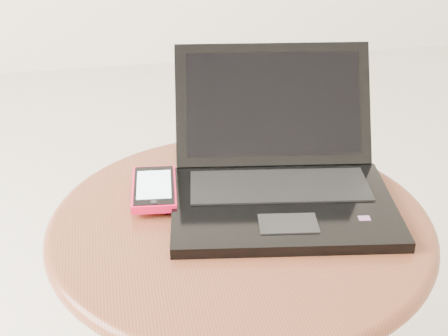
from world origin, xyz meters
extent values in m
cylinder|color=#5D3315|center=(-0.03, 0.06, 0.22)|extent=(0.09, 0.09, 0.39)
cylinder|color=#5B301C|center=(-0.03, 0.06, 0.43)|extent=(0.53, 0.53, 0.03)
torus|color=#5B301C|center=(-0.03, 0.06, 0.43)|extent=(0.56, 0.56, 0.03)
cube|color=black|center=(0.03, 0.07, 0.45)|extent=(0.35, 0.27, 0.02)
cube|color=black|center=(0.04, 0.11, 0.46)|extent=(0.28, 0.14, 0.00)
cube|color=black|center=(0.02, 0.01, 0.46)|extent=(0.09, 0.06, 0.00)
cube|color=red|center=(0.13, 0.00, 0.46)|extent=(0.02, 0.01, 0.00)
cube|color=black|center=(0.05, 0.23, 0.54)|extent=(0.32, 0.15, 0.17)
cube|color=black|center=(0.05, 0.22, 0.54)|extent=(0.29, 0.12, 0.14)
cube|color=black|center=(-0.12, 0.15, 0.45)|extent=(0.08, 0.11, 0.01)
cube|color=#B20F76|center=(-0.13, 0.19, 0.45)|extent=(0.05, 0.02, 0.00)
cube|color=#FF1144|center=(-0.15, 0.14, 0.46)|extent=(0.08, 0.13, 0.01)
cube|color=black|center=(-0.15, 0.14, 0.46)|extent=(0.07, 0.12, 0.00)
cube|color=silver|center=(-0.15, 0.14, 0.46)|extent=(0.06, 0.09, 0.00)
cylinder|color=black|center=(-0.15, 0.09, 0.46)|extent=(0.01, 0.01, 0.00)
camera|label=1|loc=(-0.20, -0.72, 0.95)|focal=52.79mm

